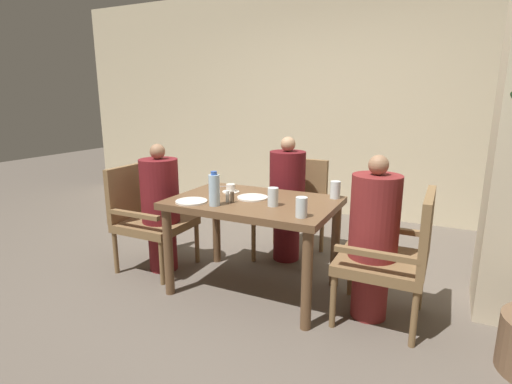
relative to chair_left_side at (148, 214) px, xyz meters
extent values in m
plane|color=#60564C|center=(1.03, 0.00, -0.48)|extent=(16.00, 16.00, 0.00)
cube|color=beige|center=(1.03, 2.38, 0.92)|extent=(8.00, 0.06, 2.80)
cube|color=brown|center=(1.03, 0.00, 0.22)|extent=(1.21, 0.81, 0.05)
cylinder|color=brown|center=(0.48, -0.34, -0.15)|extent=(0.07, 0.07, 0.68)
cylinder|color=brown|center=(1.57, -0.34, -0.15)|extent=(0.07, 0.07, 0.68)
cylinder|color=brown|center=(0.48, 0.34, -0.15)|extent=(0.07, 0.07, 0.68)
cylinder|color=brown|center=(1.57, 0.34, -0.15)|extent=(0.07, 0.07, 0.68)
cube|color=brown|center=(0.09, 0.00, -0.08)|extent=(0.55, 0.55, 0.07)
cube|color=brown|center=(-0.17, 0.00, 0.18)|extent=(0.05, 0.55, 0.46)
cube|color=brown|center=(0.09, 0.26, 0.07)|extent=(0.50, 0.04, 0.04)
cube|color=brown|center=(0.09, -0.26, 0.07)|extent=(0.50, 0.04, 0.04)
cylinder|color=brown|center=(0.33, 0.25, -0.30)|extent=(0.04, 0.04, 0.37)
cylinder|color=brown|center=(0.33, -0.25, -0.30)|extent=(0.04, 0.04, 0.37)
cylinder|color=brown|center=(-0.16, 0.25, -0.30)|extent=(0.04, 0.04, 0.37)
cylinder|color=brown|center=(-0.16, -0.25, -0.30)|extent=(0.04, 0.04, 0.37)
cylinder|color=maroon|center=(0.15, 0.00, -0.27)|extent=(0.24, 0.24, 0.44)
cylinder|color=maroon|center=(0.15, 0.00, 0.22)|extent=(0.32, 0.32, 0.54)
sphere|color=#997051|center=(0.15, 0.00, 0.55)|extent=(0.13, 0.13, 0.13)
cube|color=brown|center=(1.03, 0.74, -0.08)|extent=(0.55, 0.55, 0.07)
cube|color=brown|center=(1.03, 1.00, 0.18)|extent=(0.55, 0.05, 0.46)
cube|color=brown|center=(1.28, 0.74, 0.07)|extent=(0.04, 0.50, 0.04)
cube|color=brown|center=(0.77, 0.74, 0.07)|extent=(0.04, 0.50, 0.04)
cylinder|color=brown|center=(1.27, 0.49, -0.30)|extent=(0.04, 0.04, 0.37)
cylinder|color=brown|center=(0.78, 0.49, -0.30)|extent=(0.04, 0.04, 0.37)
cylinder|color=brown|center=(1.27, 0.99, -0.30)|extent=(0.04, 0.04, 0.37)
cylinder|color=brown|center=(0.78, 0.99, -0.30)|extent=(0.04, 0.04, 0.37)
cylinder|color=#5B1419|center=(1.03, 0.68, -0.27)|extent=(0.24, 0.24, 0.44)
cylinder|color=#5B1419|center=(1.03, 0.68, 0.24)|extent=(0.32, 0.32, 0.57)
sphere|color=tan|center=(1.03, 0.68, 0.59)|extent=(0.13, 0.13, 0.13)
cube|color=brown|center=(1.97, 0.00, -0.08)|extent=(0.55, 0.55, 0.07)
cube|color=brown|center=(2.23, 0.00, 0.18)|extent=(0.05, 0.55, 0.46)
cube|color=brown|center=(1.97, -0.26, 0.07)|extent=(0.50, 0.04, 0.04)
cube|color=brown|center=(1.97, 0.26, 0.07)|extent=(0.50, 0.04, 0.04)
cylinder|color=brown|center=(1.72, -0.25, -0.30)|extent=(0.04, 0.04, 0.37)
cylinder|color=brown|center=(1.72, 0.25, -0.30)|extent=(0.04, 0.04, 0.37)
cylinder|color=brown|center=(2.22, -0.25, -0.30)|extent=(0.04, 0.04, 0.37)
cylinder|color=brown|center=(2.22, 0.25, -0.30)|extent=(0.04, 0.04, 0.37)
cylinder|color=maroon|center=(1.91, 0.00, -0.27)|extent=(0.24, 0.24, 0.44)
cylinder|color=maroon|center=(1.91, 0.00, 0.23)|extent=(0.32, 0.32, 0.55)
sphere|color=#997051|center=(1.91, 0.00, 0.57)|extent=(0.13, 0.13, 0.13)
cylinder|color=white|center=(1.00, 0.03, 0.25)|extent=(0.23, 0.23, 0.01)
cylinder|color=white|center=(0.65, -0.26, 0.25)|extent=(0.23, 0.23, 0.01)
cylinder|color=white|center=(0.76, 0.13, 0.25)|extent=(0.14, 0.14, 0.01)
cylinder|color=white|center=(0.76, 0.13, 0.28)|extent=(0.07, 0.07, 0.06)
cylinder|color=silver|center=(0.85, -0.27, 0.35)|extent=(0.08, 0.08, 0.22)
cylinder|color=#3359B2|center=(0.85, -0.27, 0.48)|extent=(0.04, 0.04, 0.02)
cylinder|color=silver|center=(1.56, 0.31, 0.31)|extent=(0.08, 0.08, 0.13)
cylinder|color=silver|center=(1.23, -0.10, 0.31)|extent=(0.08, 0.08, 0.13)
cylinder|color=silver|center=(1.50, -0.26, 0.31)|extent=(0.08, 0.08, 0.13)
cylinder|color=white|center=(0.89, -0.14, 0.29)|extent=(0.03, 0.03, 0.08)
cylinder|color=#4C3D2D|center=(0.93, -0.14, 0.28)|extent=(0.03, 0.03, 0.08)
cube|color=silver|center=(0.58, 0.27, 0.25)|extent=(0.15, 0.11, 0.00)
cube|color=silver|center=(0.65, 0.32, 0.25)|extent=(0.04, 0.04, 0.00)
camera|label=1|loc=(2.31, -2.58, 0.99)|focal=28.00mm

